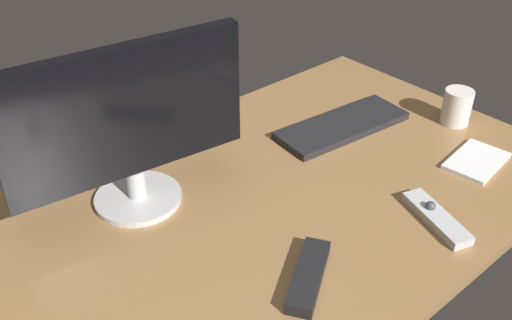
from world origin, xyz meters
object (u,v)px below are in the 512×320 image
keyboard (342,126)px  notepad (476,161)px  tv_remote (308,276)px  coffee_mug (457,107)px  media_remote (436,217)px  monitor (128,124)px

keyboard → notepad: (12.52, -32.10, -0.46)cm
keyboard → tv_remote: tv_remote is taller
keyboard → coffee_mug: (25.33, -17.48, 3.77)cm
keyboard → tv_remote: size_ratio=2.02×
media_remote → notepad: (26.20, 6.34, -0.58)cm
monitor → keyboard: bearing=-1.3°
monitor → media_remote: bearing=-40.1°
tv_remote → notepad: size_ratio=1.12×
monitor → tv_remote: monitor is taller
keyboard → tv_remote: bearing=-138.3°
media_remote → coffee_mug: 44.43cm
monitor → keyboard: monitor is taller
coffee_mug → notepad: 19.89cm
coffee_mug → notepad: coffee_mug is taller
notepad → monitor: bearing=149.6°
keyboard → media_remote: 40.80cm
keyboard → tv_remote: (-45.91, -32.92, 0.22)cm
keyboard → notepad: 34.46cm
keyboard → coffee_mug: size_ratio=3.87×
media_remote → notepad: bearing=-58.0°
keyboard → media_remote: media_remote is taller
monitor → notepad: 82.78cm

